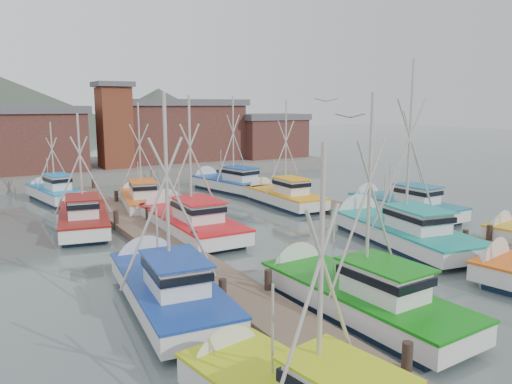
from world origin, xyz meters
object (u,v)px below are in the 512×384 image
boat_4 (351,294)px  boat_8 (186,221)px  boat_12 (141,199)px  lookout_tower (114,124)px

boat_4 → boat_8: 13.96m
boat_4 → boat_12: size_ratio=1.09×
boat_4 → boat_8: size_ratio=0.89×
boat_4 → boat_12: 22.04m
boat_8 → boat_12: (-0.13, 8.08, -0.00)m
boat_8 → boat_12: size_ratio=1.23×
boat_4 → boat_12: bearing=89.5°
boat_12 → boat_4: bearing=-77.4°
boat_8 → lookout_tower: bearing=85.4°
lookout_tower → boat_12: lookout_tower is taller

